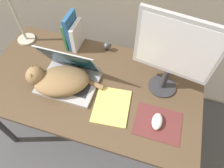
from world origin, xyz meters
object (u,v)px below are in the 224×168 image
Objects in this scene: laptop at (69,76)px; book_row at (73,33)px; cat at (58,80)px; notepad at (112,106)px; external_monitor at (174,54)px; webcam at (107,46)px; computer_mouse at (157,121)px; desk_lamp at (11,2)px.

book_row is at bearing 107.68° from laptop.
cat is 1.72× the size of notepad.
external_monitor is at bearing 12.57° from laptop.
webcam is at bearing 111.55° from notepad.
cat reaches higher than computer_mouse.
external_monitor is at bearing -15.87° from book_row.
notepad is (0.41, -0.42, -0.11)m from book_row.
cat is at bearing 172.63° from notepad.
book_row is (-0.10, 0.32, 0.06)m from laptop.
book_row is 0.95× the size of notepad.
book_row is at bearing 15.12° from desk_lamp.
external_monitor is 2.03× the size of book_row.
external_monitor is 0.45m from notepad.
desk_lamp is at bearing -164.88° from book_row.
webcam is at bearing 10.18° from desk_lamp.
notepad is (0.31, -0.10, -0.05)m from laptop.
cat is at bearing -35.84° from desk_lamp.
external_monitor is at bearing 16.32° from cat.
desk_lamp is (-0.44, 0.23, 0.29)m from laptop.
external_monitor reaches higher than desk_lamp.
laptop is 0.78× the size of cat.
notepad is 3.94× the size of webcam.
external_monitor is (0.57, 0.13, 0.25)m from laptop.
external_monitor is at bearing -25.33° from webcam.
laptop is at bearing 167.69° from computer_mouse.
computer_mouse is at bearing -6.65° from cat.
notepad is at bearing -45.45° from book_row.
book_row is at bearing 146.87° from computer_mouse.
book_row is 0.25m from webcam.
desk_lamp reaches higher than computer_mouse.
book_row is (-0.67, 0.19, -0.19)m from external_monitor.
webcam is (0.24, 0.01, -0.07)m from book_row.
desk_lamp is at bearing -169.82° from webcam.
external_monitor is at bearing 41.03° from notepad.
cat is 0.56m from desk_lamp.
laptop is at bearing -112.87° from webcam.
cat is 0.37m from notepad.
laptop is at bearing -167.43° from external_monitor.
laptop reaches higher than webcam.
book_row is 0.51× the size of desk_lamp.
webcam is (0.58, 0.10, -0.29)m from desk_lamp.
cat is 0.38m from book_row.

